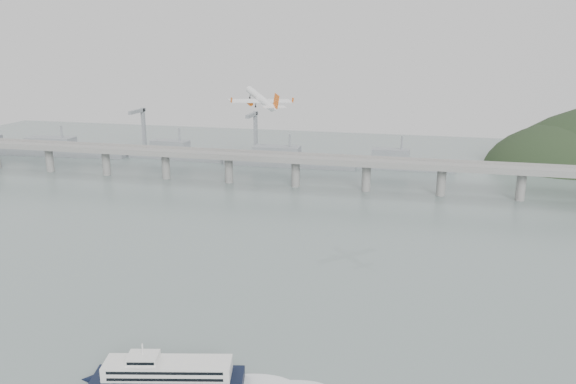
# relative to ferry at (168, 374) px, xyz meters

# --- Properties ---
(ground) EXTENTS (900.00, 900.00, 0.00)m
(ground) POSITION_rel_ferry_xyz_m (13.32, 41.92, -3.81)
(ground) COLOR slate
(ground) RESTS_ON ground
(bridge) EXTENTS (800.00, 22.00, 23.90)m
(bridge) POSITION_rel_ferry_xyz_m (12.17, 241.92, 13.84)
(bridge) COLOR gray
(bridge) RESTS_ON ground
(distant_fleet) EXTENTS (453.00, 60.90, 40.00)m
(distant_fleet) POSITION_rel_ferry_xyz_m (-142.03, 307.00, 2.41)
(distant_fleet) COLOR slate
(distant_fleet) RESTS_ON ground
(ferry) EXTENTS (73.54, 25.40, 14.04)m
(ferry) POSITION_rel_ferry_xyz_m (0.00, 0.00, 0.00)
(ferry) COLOR black
(ferry) RESTS_ON ground
(airliner) EXTENTS (30.64, 32.42, 12.73)m
(airliner) POSITION_rel_ferry_xyz_m (-13.42, 147.21, 67.28)
(airliner) COLOR white
(airliner) RESTS_ON ground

